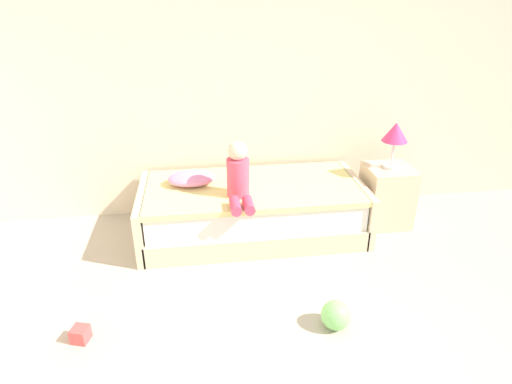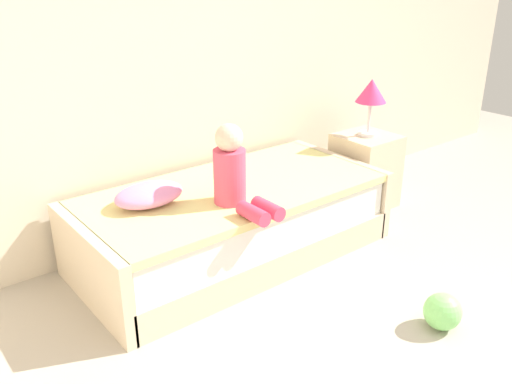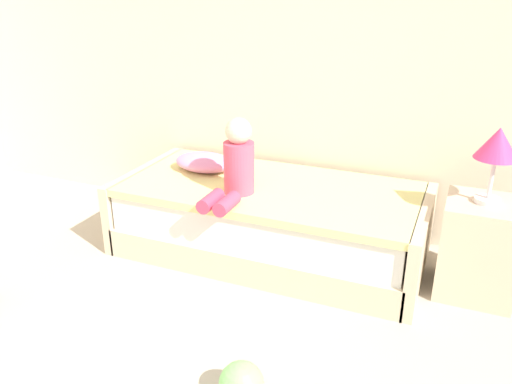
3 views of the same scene
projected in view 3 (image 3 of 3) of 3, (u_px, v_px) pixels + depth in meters
wall_rear at (362, 35)px, 3.52m from camera, size 7.20×0.10×2.90m
bed at (270, 220)px, 3.62m from camera, size 2.11×1.00×0.50m
nightstand at (479, 248)px, 3.13m from camera, size 0.44×0.44×0.60m
table_lamp at (497, 147)px, 2.88m from camera, size 0.24×0.24×0.45m
child_figure at (236, 165)px, 3.31m from camera, size 0.20×0.51×0.50m
pillow at (204, 162)px, 3.79m from camera, size 0.44×0.30×0.13m
toy_ball at (241, 384)px, 2.35m from camera, size 0.21×0.21×0.21m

